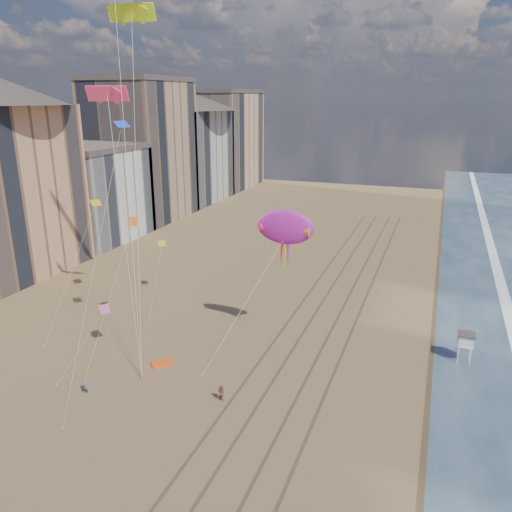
{
  "coord_description": "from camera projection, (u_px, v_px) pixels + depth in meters",
  "views": [
    {
      "loc": [
        13.83,
        -19.53,
        25.04
      ],
      "look_at": [
        -3.16,
        26.0,
        9.5
      ],
      "focal_mm": 35.0,
      "sensor_mm": 36.0,
      "label": 1
    }
  ],
  "objects": [
    {
      "name": "buildings",
      "position": [
        125.0,
        157.0,
        99.29
      ],
      "size": [
        34.72,
        131.35,
        29.0
      ],
      "color": "#C6B284",
      "rests_on": "ground"
    },
    {
      "name": "kite_flyer_b",
      "position": [
        221.0,
        393.0,
        42.76
      ],
      "size": [
        0.91,
        0.82,
        1.54
      ],
      "primitive_type": "imported",
      "rotation": [
        0.0,
        0.0,
        -0.39
      ],
      "color": "brown",
      "rests_on": "ground"
    },
    {
      "name": "parafoils",
      "position": [
        117.0,
        10.0,
        47.1
      ],
      "size": [
        6.92,
        3.92,
        12.78
      ],
      "color": "black",
      "rests_on": "ground"
    },
    {
      "name": "kite_flyer_a",
      "position": [
        85.0,
        385.0,
        43.85
      ],
      "size": [
        0.65,
        0.47,
        1.66
      ],
      "primitive_type": "imported",
      "rotation": [
        0.0,
        0.0,
        0.13
      ],
      "color": "slate",
      "rests_on": "ground"
    },
    {
      "name": "lifeguard_stand",
      "position": [
        466.0,
        340.0,
        48.86
      ],
      "size": [
        1.66,
        1.66,
        2.99
      ],
      "color": "white",
      "rests_on": "ground"
    },
    {
      "name": "tracks",
      "position": [
        316.0,
        332.0,
        55.58
      ],
      "size": [
        7.68,
        120.0,
        0.01
      ],
      "color": "brown",
      "rests_on": "ground"
    },
    {
      "name": "wet_sand",
      "position": [
        472.0,
        318.0,
        59.03
      ],
      "size": [
        260.0,
        260.0,
        0.0
      ],
      "primitive_type": "plane",
      "color": "#42301E",
      "rests_on": "ground"
    },
    {
      "name": "foam",
      "position": [
        512.0,
        324.0,
        57.63
      ],
      "size": [
        260.0,
        260.0,
        0.0
      ],
      "primitive_type": "plane",
      "color": "white",
      "rests_on": "ground"
    },
    {
      "name": "grounded_kite",
      "position": [
        162.0,
        363.0,
        48.91
      ],
      "size": [
        2.42,
        2.29,
        0.23
      ],
      "primitive_type": "cube",
      "rotation": [
        0.0,
        0.0,
        0.66
      ],
      "color": "#FF5115",
      "rests_on": "ground"
    },
    {
      "name": "small_kites",
      "position": [
        121.0,
        222.0,
        52.06
      ],
      "size": [
        13.69,
        18.11,
        18.98
      ],
      "color": "blue",
      "rests_on": "ground"
    },
    {
      "name": "show_kite",
      "position": [
        285.0,
        228.0,
        48.72
      ],
      "size": [
        5.24,
        4.79,
        16.24
      ],
      "color": "#B11B9D",
      "rests_on": "ground"
    }
  ]
}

